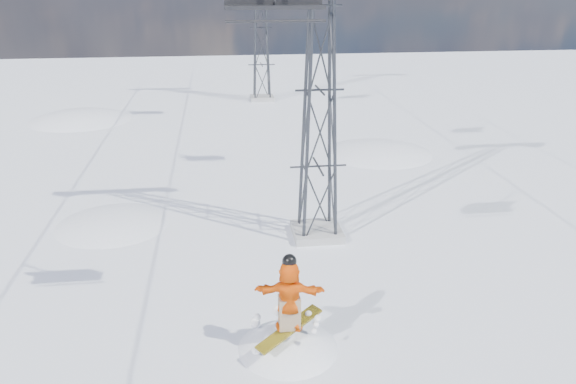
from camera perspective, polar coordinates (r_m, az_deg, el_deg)
The scene contains 4 objects.
ground at distance 14.45m, azimuth 5.42°, elevation -18.26°, with size 120.00×120.00×0.00m, color white.
snow_terrain at distance 37.23m, azimuth -9.56°, elevation -9.44°, with size 39.00×37.00×22.00m.
lift_tower_near at distance 19.53m, azimuth 3.24°, elevation 10.22°, with size 5.20×1.80×11.43m.
lift_tower_far at distance 44.16m, azimuth -2.77°, elevation 16.29°, with size 5.20×1.80×11.43m.
Camera 1 is at (-2.68, -10.87, 9.14)m, focal length 35.00 mm.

